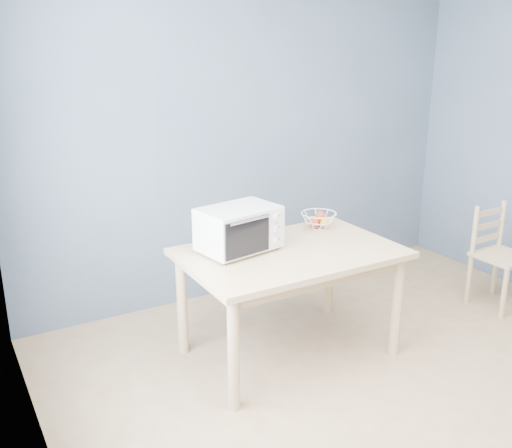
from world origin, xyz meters
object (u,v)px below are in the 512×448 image
dining_table (290,265)px  toaster_oven (237,229)px  fruit_basket (318,220)px  dining_chair (498,257)px

dining_table → toaster_oven: toaster_oven is taller
dining_table → fruit_basket: size_ratio=4.12×
dining_table → fruit_basket: (0.43, 0.28, 0.17)m
toaster_oven → dining_table: bearing=-36.2°
toaster_oven → dining_chair: bearing=-18.8°
dining_table → dining_chair: dining_chair is taller
fruit_basket → dining_chair: (1.44, -0.47, -0.41)m
fruit_basket → dining_chair: fruit_basket is taller
dining_table → fruit_basket: 0.54m
toaster_oven → dining_chair: size_ratio=0.67×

